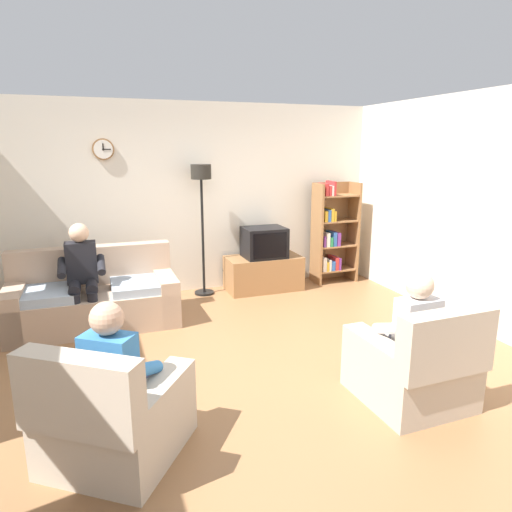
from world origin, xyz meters
TOP-DOWN VIEW (x-y plane):
  - ground_plane at (0.00, 0.00)m, footprint 12.00×12.00m
  - back_wall_assembly at (-0.00, 2.66)m, footprint 6.20×0.17m
  - right_wall at (2.86, 0.00)m, footprint 0.12×5.80m
  - couch at (-1.38, 1.63)m, footprint 1.90×0.88m
  - tv_stand at (1.01, 2.25)m, footprint 1.10×0.56m
  - tv at (1.01, 2.23)m, footprint 0.60×0.49m
  - bookshelf at (2.17, 2.32)m, footprint 0.68×0.36m
  - floor_lamp at (0.12, 2.35)m, footprint 0.28×0.28m
  - armchair_near_window at (-1.28, -0.96)m, footprint 1.16×1.18m
  - armchair_near_bookshelf at (1.09, -1.05)m, footprint 0.82×0.90m
  - person_on_couch at (-1.48, 1.52)m, footprint 0.51×0.54m
  - person_in_left_armchair at (-1.23, -0.89)m, footprint 0.62×0.64m
  - person_in_right_armchair at (1.09, -0.96)m, footprint 0.52×0.54m

SIDE VIEW (x-z plane):
  - ground_plane at x=0.00m, z-range 0.00..0.00m
  - tv_stand at x=1.01m, z-range 0.00..0.50m
  - armchair_near_window at x=-1.28m, z-range -0.16..0.74m
  - armchair_near_bookshelf at x=1.09m, z-range -0.16..0.74m
  - couch at x=-1.38m, z-range -0.14..0.76m
  - person_in_left_armchair at x=-1.23m, z-range 0.04..1.16m
  - person_in_right_armchair at x=1.09m, z-range 0.04..1.16m
  - person_on_couch at x=-1.48m, z-range 0.08..1.32m
  - tv at x=1.01m, z-range 0.50..0.94m
  - bookshelf at x=2.17m, z-range -0.02..1.56m
  - right_wall at x=2.86m, z-range 0.00..2.70m
  - back_wall_assembly at x=0.00m, z-range 0.00..2.70m
  - floor_lamp at x=0.12m, z-range 0.53..2.38m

